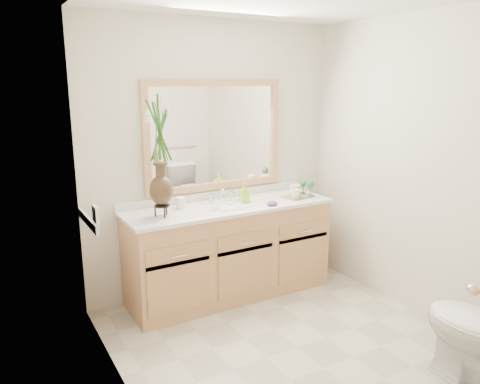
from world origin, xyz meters
TOP-DOWN VIEW (x-y plane):
  - floor at (0.00, 0.00)m, footprint 2.60×2.60m
  - wall_back at (0.00, 1.30)m, footprint 2.40×0.02m
  - wall_left at (-1.20, 0.00)m, footprint 0.02×2.60m
  - wall_right at (1.20, 0.00)m, footprint 0.02×2.60m
  - vanity at (0.00, 1.01)m, footprint 1.80×0.55m
  - counter at (0.00, 1.01)m, footprint 1.84×0.57m
  - sink at (0.00, 1.00)m, footprint 0.38×0.34m
  - mirror at (0.00, 1.28)m, footprint 1.32×0.04m
  - switch_plate at (-1.19, 0.76)m, footprint 0.02×0.12m
  - door at (-0.30, -1.29)m, footprint 0.80×0.03m
  - flower_vase at (-0.63, 0.98)m, footprint 0.22×0.22m
  - tumbler at (-0.41, 1.11)m, footprint 0.08×0.08m
  - soap_dish at (-0.18, 0.94)m, footprint 0.09×0.09m
  - soap_bottle at (0.16, 1.03)m, footprint 0.08×0.08m
  - purple_dish at (0.31, 0.82)m, footprint 0.12×0.10m
  - tray at (0.69, 0.95)m, footprint 0.30×0.22m
  - mug_left at (0.62, 0.89)m, footprint 0.11×0.11m
  - mug_right at (0.69, 1.01)m, footprint 0.13×0.13m
  - goblet_front at (0.79, 0.89)m, footprint 0.07×0.07m
  - goblet_back at (0.79, 1.01)m, footprint 0.06×0.06m

SIDE VIEW (x-z plane):
  - floor at x=0.00m, z-range 0.00..0.00m
  - vanity at x=0.00m, z-range 0.00..0.80m
  - sink at x=0.00m, z-range 0.66..0.89m
  - counter at x=0.00m, z-range 0.80..0.83m
  - tray at x=0.69m, z-range 0.83..0.84m
  - soap_dish at x=-0.18m, z-range 0.83..0.85m
  - purple_dish at x=0.31m, z-range 0.83..0.87m
  - tumbler at x=-0.41m, z-range 0.83..0.93m
  - mug_left at x=0.62m, z-range 0.84..0.93m
  - mug_right at x=0.69m, z-range 0.84..0.94m
  - soap_bottle at x=0.16m, z-range 0.83..0.99m
  - goblet_back at x=0.79m, z-range 0.87..0.99m
  - goblet_front at x=0.79m, z-range 0.87..1.02m
  - switch_plate at x=-1.19m, z-range 0.92..1.04m
  - door at x=-0.30m, z-range 0.00..2.00m
  - wall_back at x=0.00m, z-range 0.00..2.40m
  - wall_left at x=-1.20m, z-range 0.00..2.40m
  - wall_right at x=1.20m, z-range 0.00..2.40m
  - mirror at x=0.00m, z-range 0.92..1.89m
  - flower_vase at x=-0.63m, z-range 0.99..1.88m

